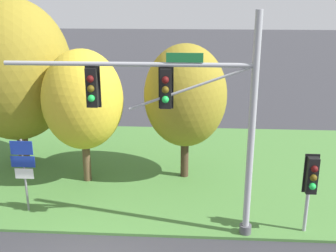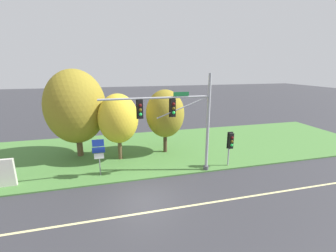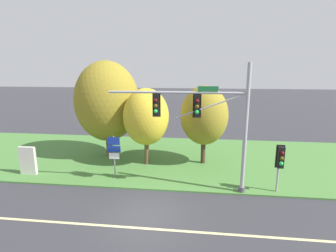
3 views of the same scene
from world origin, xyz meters
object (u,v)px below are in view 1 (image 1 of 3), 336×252
Objects in this scene: traffic_signal_mast at (184,108)px; route_sign_post at (23,165)px; pedestrian_signal_near_kerb at (311,179)px; tree_left_of_mast at (83,100)px; tree_nearest_road at (15,71)px; tree_behind_signpost at (185,96)px.

traffic_signal_mast reaches higher than route_sign_post.
route_sign_post is at bearing 169.76° from traffic_signal_mast.
tree_left_of_mast is (-8.29, 3.66, 1.54)m from pedestrian_signal_near_kerb.
tree_left_of_mast is at bearing -25.82° from tree_nearest_road.
traffic_signal_mast reaches higher than tree_left_of_mast.
pedestrian_signal_near_kerb is at bearing -46.19° from tree_behind_signpost.
route_sign_post is (-9.85, 0.94, -0.19)m from pedestrian_signal_near_kerb.
pedestrian_signal_near_kerb is 1.01× the size of route_sign_post.
tree_nearest_road is at bearing 155.61° from pedestrian_signal_near_kerb.
pedestrian_signal_near_kerb is 0.50× the size of tree_left_of_mast.
tree_left_of_mast reaches higher than pedestrian_signal_near_kerb.
tree_nearest_road reaches higher than pedestrian_signal_near_kerb.
tree_nearest_road reaches higher than route_sign_post.
traffic_signal_mast is at bearing -10.24° from route_sign_post.
tree_left_of_mast is 0.97× the size of tree_behind_signpost.
pedestrian_signal_near_kerb is at bearing -5.46° from route_sign_post.
tree_nearest_road is (-11.71, 5.31, 2.39)m from pedestrian_signal_near_kerb.
route_sign_post is (-5.75, 1.04, -2.52)m from traffic_signal_mast.
pedestrian_signal_near_kerb is at bearing -24.39° from tree_nearest_road.
tree_behind_signpost is at bearing 133.81° from pedestrian_signal_near_kerb.
traffic_signal_mast is 9.33m from tree_nearest_road.
traffic_signal_mast is 4.50m from tree_behind_signpost.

